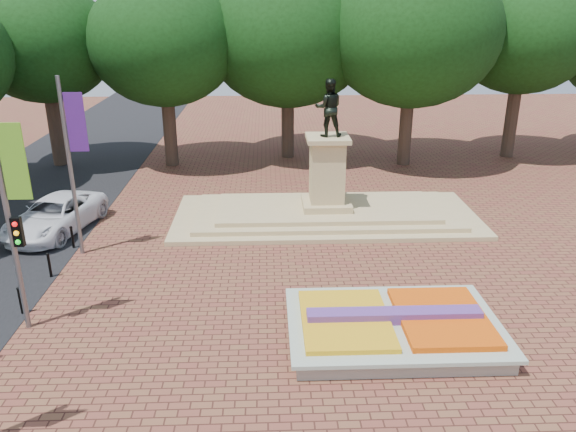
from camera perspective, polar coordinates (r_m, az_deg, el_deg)
The scene contains 7 objects.
ground at distance 19.11m, azimuth 6.32°, elevation -8.90°, with size 90.00×90.00×0.00m, color brown.
flower_bed at distance 17.41m, azimuth 10.73°, elevation -10.93°, with size 6.30×4.30×0.91m.
monument at distance 25.99m, azimuth 3.90°, elevation 1.59°, with size 14.00×6.00×6.40m.
tree_row_back at distance 34.86m, azimuth 6.36°, elevation 16.20°, with size 44.80×8.80×10.43m.
banner_poles at distance 17.68m, azimuth -26.68°, elevation 0.20°, with size 0.88×11.17×7.00m.
bollard_row at distance 19.10m, azimuth -27.00°, elevation -9.48°, with size 0.12×13.12×0.98m.
van at distance 26.49m, azimuth -22.60°, elevation 0.06°, with size 2.51×5.45×1.51m, color white.
Camera 1 is at (-2.72, -16.38, 9.45)m, focal length 35.00 mm.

